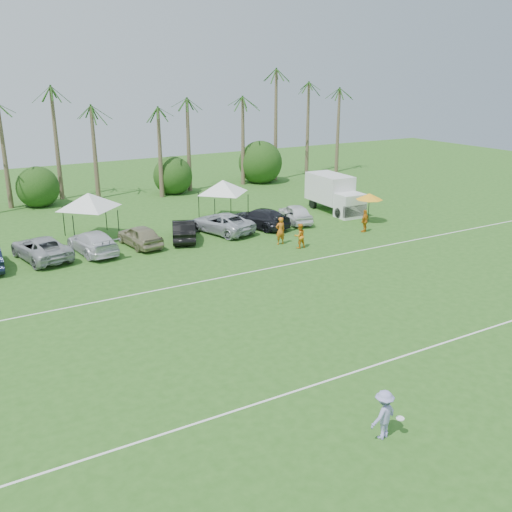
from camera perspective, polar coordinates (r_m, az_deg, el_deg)
ground at (r=22.10m, az=15.19°, el=-12.73°), size 120.00×120.00×0.00m
field_lines at (r=27.55m, az=3.38°, el=-5.67°), size 80.00×12.10×0.01m
palm_tree_4 at (r=52.05m, az=-19.54°, el=13.09°), size 2.40×2.40×8.90m
palm_tree_5 at (r=52.92m, az=-15.28°, el=14.49°), size 2.40×2.40×9.90m
palm_tree_6 at (r=54.08m, az=-11.13°, el=15.75°), size 2.40×2.40×10.90m
palm_tree_7 at (r=55.53m, az=-7.12°, el=16.87°), size 2.40×2.40×11.90m
palm_tree_8 at (r=57.80m, az=-2.33°, el=14.46°), size 2.40×2.40×8.90m
palm_tree_9 at (r=60.26m, az=2.02°, el=15.44°), size 2.40×2.40×9.90m
palm_tree_10 at (r=63.03m, az=6.04°, el=16.26°), size 2.40×2.40×10.90m
palm_tree_11 at (r=65.45m, az=9.03°, el=16.95°), size 2.40×2.40×11.90m
bush_tree_1 at (r=53.37m, az=-21.22°, el=6.82°), size 4.00×4.00×4.00m
bush_tree_2 at (r=56.45m, az=-9.09°, el=8.36°), size 4.00×4.00×4.00m
bush_tree_3 at (r=60.73m, az=-0.18°, el=9.26°), size 4.00×4.00×4.00m
sideline_player_a at (r=37.98m, az=2.45°, el=2.54°), size 0.70×0.49×1.86m
sideline_player_b at (r=37.28m, az=4.38°, el=2.03°), size 0.81×0.64×1.64m
sideline_player_c at (r=41.67m, az=10.84°, el=3.47°), size 1.04×0.71×1.63m
box_truck at (r=47.29m, az=7.86°, el=6.30°), size 2.44×5.85×2.97m
canopy_tent_left at (r=40.50m, az=-16.45°, el=6.07°), size 4.58×4.58×3.71m
canopy_tent_right at (r=44.30m, az=-3.35°, el=7.59°), size 4.41×4.41×3.57m
market_umbrella at (r=44.04m, az=11.28°, el=5.86°), size 2.05×2.05×2.28m
frisbee_player at (r=18.94m, az=12.64°, el=-15.21°), size 1.21×0.80×1.65m
parked_car_2 at (r=37.36m, az=-20.71°, el=0.75°), size 3.32×5.51×1.43m
parked_car_3 at (r=37.60m, az=-16.02°, el=1.34°), size 2.57×5.13×1.43m
parked_car_4 at (r=38.34m, az=-11.54°, el=1.99°), size 2.18×4.37×1.43m
parked_car_5 at (r=39.29m, az=-7.25°, el=2.61°), size 3.02×4.59×1.43m
parked_car_6 at (r=40.85m, az=-3.48°, el=3.32°), size 3.76×5.61×1.43m
parked_car_7 at (r=42.14m, az=0.38°, el=3.81°), size 3.43×5.31×1.43m
parked_car_8 at (r=43.67m, az=3.93°, el=4.28°), size 2.65×4.48×1.43m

